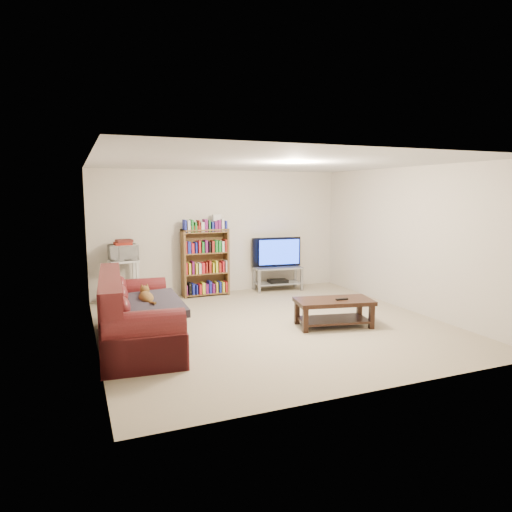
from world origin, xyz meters
name	(u,v)px	position (x,y,z in m)	size (l,w,h in m)	color
floor	(272,325)	(0.00, 0.00, 0.00)	(5.00, 5.00, 0.00)	tan
ceiling	(273,163)	(0.00, 0.00, 2.40)	(5.00, 5.00, 0.00)	white
wall_back	(221,232)	(0.00, 2.50, 1.20)	(5.00, 5.00, 0.00)	beige
wall_front	(378,274)	(0.00, -2.50, 1.20)	(5.00, 5.00, 0.00)	beige
wall_left	(93,254)	(-2.50, 0.00, 1.20)	(5.00, 5.00, 0.00)	beige
wall_right	(409,239)	(2.50, 0.00, 1.20)	(5.00, 5.00, 0.00)	beige
sofa	(132,321)	(-2.06, -0.15, 0.33)	(1.11, 2.26, 0.94)	#551618
blanket	(147,306)	(-1.88, -0.32, 0.55)	(0.85, 1.09, 0.10)	#2F2A35
cat	(146,298)	(-1.87, -0.12, 0.61)	(0.24, 0.60, 0.18)	brown
coffee_table	(334,308)	(0.82, -0.41, 0.28)	(1.21, 0.77, 0.41)	black
remote	(342,299)	(0.91, -0.48, 0.42)	(0.18, 0.05, 0.02)	black
tv_stand	(278,274)	(1.11, 2.20, 0.32)	(0.99, 0.52, 0.48)	#999EA3
television	(278,252)	(1.11, 2.20, 0.77)	(1.03, 0.14, 0.59)	black
dvd_player	(278,281)	(1.11, 2.20, 0.19)	(0.38, 0.27, 0.06)	black
bookshelf	(205,261)	(-0.39, 2.28, 0.66)	(0.89, 0.28, 1.29)	brown
shelf_clutter	(210,223)	(-0.29, 2.29, 1.39)	(0.65, 0.20, 0.28)	silver
microwave_stand	(124,276)	(-1.90, 2.20, 0.51)	(0.53, 0.41, 0.79)	silver
microwave	(123,252)	(-1.90, 2.20, 0.93)	(0.49, 0.33, 0.27)	silver
game_boxes	(123,243)	(-1.90, 2.20, 1.09)	(0.29, 0.25, 0.05)	maroon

